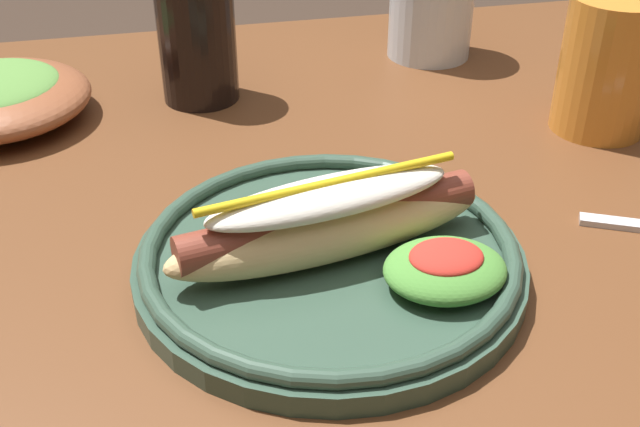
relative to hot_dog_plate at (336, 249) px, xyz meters
name	(u,v)px	position (x,y,z in m)	size (l,w,h in m)	color
dining_table	(363,314)	(0.04, 0.06, -0.11)	(1.47, 0.91, 0.74)	brown
hot_dog_plate	(336,249)	(0.00, 0.00, 0.00)	(0.26, 0.26, 0.08)	#334C3D
soda_cup	(197,33)	(-0.06, 0.31, 0.04)	(0.07, 0.07, 0.13)	black
extra_cup	(608,65)	(0.29, 0.17, 0.04)	(0.08, 0.08, 0.12)	orange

